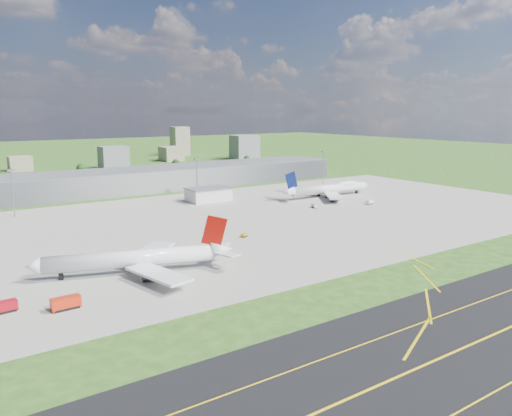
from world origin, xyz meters
TOP-DOWN VIEW (x-y plane):
  - ground at (0.00, 150.00)m, footprint 1400.00×1400.00m
  - apron at (10.00, 40.00)m, footprint 360.00×190.00m
  - terminal at (0.00, 165.00)m, footprint 300.00×42.00m
  - ops_building at (10.00, 100.00)m, footprint 26.00×16.00m
  - mast_west at (-100.00, 115.00)m, footprint 3.50×2.00m
  - mast_center at (10.00, 115.00)m, footprint 3.50×2.00m
  - mast_east at (120.00, 115.00)m, footprint 3.50×2.00m
  - airliner_red_twin at (-79.77, -11.51)m, footprint 68.92×52.48m
  - airliner_blue_quad at (84.88, 69.35)m, footprint 71.45×55.91m
  - fire_truck at (-109.16, -31.14)m, footprint 8.35×3.50m
  - crash_tender at (-123.95, -23.75)m, footprint 6.54×3.36m
  - tug_yellow at (-21.23, 10.09)m, footprint 3.66×3.08m
  - van_white_near at (50.33, 44.49)m, footprint 3.01×4.77m
  - van_white_far at (85.69, 34.11)m, footprint 5.21×3.00m
  - bldg_cw at (-60.00, 340.00)m, footprint 20.00×18.00m
  - bldg_c at (20.00, 310.00)m, footprint 26.00×20.00m
  - bldg_ce at (100.00, 350.00)m, footprint 22.00×24.00m
  - bldg_e at (180.00, 320.00)m, footprint 30.00×22.00m
  - bldg_tall_e at (140.00, 410.00)m, footprint 20.00×18.00m
  - tree_c at (-20.00, 280.00)m, footprint 8.10×8.10m
  - tree_e at (70.00, 275.00)m, footprint 7.65×7.65m
  - tree_far_e at (160.00, 285.00)m, footprint 6.30×6.30m

SIDE VIEW (x-z plane):
  - ground at x=0.00m, z-range 0.00..0.00m
  - apron at x=10.00m, z-range 0.00..0.08m
  - tug_yellow at x=-21.23m, z-range 0.05..1.67m
  - van_white_near at x=50.33m, z-range 0.02..2.31m
  - van_white_far at x=85.69m, z-range 0.01..2.55m
  - crash_tender at x=-123.95m, z-range 0.00..3.29m
  - fire_truck at x=-109.16m, z-range -0.01..3.64m
  - ops_building at x=10.00m, z-range 0.00..8.00m
  - tree_far_e at x=160.00m, z-range 0.68..8.38m
  - airliner_red_twin at x=-79.77m, z-range -4.53..14.86m
  - airliner_blue_quad at x=84.88m, z-range -4.14..14.51m
  - tree_e at x=70.00m, z-range 0.84..10.19m
  - tree_c at x=-20.00m, z-range 0.89..10.79m
  - bldg_cw at x=-60.00m, z-range 0.00..14.00m
  - terminal at x=0.00m, z-range 0.00..15.00m
  - bldg_ce at x=100.00m, z-range 0.00..16.00m
  - bldg_c at x=20.00m, z-range 0.00..22.00m
  - bldg_e at x=180.00m, z-range 0.00..28.00m
  - mast_west at x=-100.00m, z-range 4.76..30.66m
  - mast_center at x=10.00m, z-range 4.76..30.66m
  - mast_east at x=120.00m, z-range 4.76..30.66m
  - bldg_tall_e at x=140.00m, z-range 0.00..36.00m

